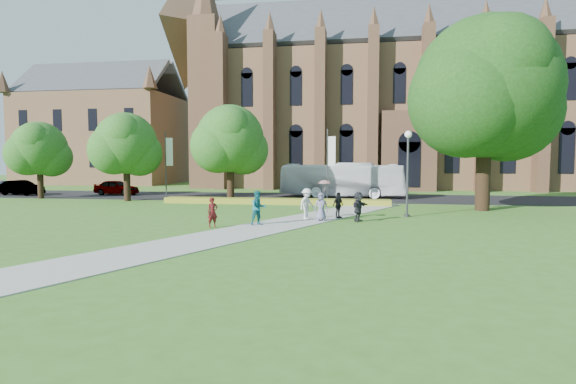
% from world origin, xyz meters
% --- Properties ---
extents(ground, '(160.00, 160.00, 0.00)m').
position_xyz_m(ground, '(0.00, 0.00, 0.00)').
color(ground, '#3D691F').
rests_on(ground, ground).
extents(road, '(160.00, 10.00, 0.02)m').
position_xyz_m(road, '(0.00, 20.00, 0.01)').
color(road, black).
rests_on(road, ground).
extents(footpath, '(15.58, 28.54, 0.04)m').
position_xyz_m(footpath, '(0.00, 1.00, 0.02)').
color(footpath, '#B2B2A8').
rests_on(footpath, ground).
extents(flower_hedge, '(18.00, 1.40, 0.45)m').
position_xyz_m(flower_hedge, '(-2.00, 13.20, 0.23)').
color(flower_hedge, gold).
rests_on(flower_hedge, ground).
extents(cathedral, '(52.60, 18.25, 28.00)m').
position_xyz_m(cathedral, '(10.00, 39.73, 12.98)').
color(cathedral, brown).
rests_on(cathedral, ground).
extents(building_west, '(22.00, 14.00, 18.30)m').
position_xyz_m(building_west, '(-34.00, 42.00, 9.21)').
color(building_west, brown).
rests_on(building_west, ground).
extents(streetlamp, '(0.44, 0.44, 5.24)m').
position_xyz_m(streetlamp, '(7.50, 6.50, 3.30)').
color(streetlamp, '#38383D').
rests_on(streetlamp, ground).
extents(large_tree, '(9.60, 9.60, 13.20)m').
position_xyz_m(large_tree, '(13.00, 11.00, 8.37)').
color(large_tree, '#332114').
rests_on(large_tree, ground).
extents(street_tree_0, '(5.20, 5.20, 7.50)m').
position_xyz_m(street_tree_0, '(-15.00, 14.00, 4.87)').
color(street_tree_0, '#332114').
rests_on(street_tree_0, ground).
extents(street_tree_1, '(5.60, 5.60, 8.05)m').
position_xyz_m(street_tree_1, '(-6.00, 14.50, 5.22)').
color(street_tree_1, '#332114').
rests_on(street_tree_1, ground).
extents(street_tree_2, '(4.80, 4.80, 6.95)m').
position_xyz_m(street_tree_2, '(-24.00, 15.00, 4.53)').
color(street_tree_2, '#332114').
rests_on(street_tree_2, ground).
extents(banner_pole_0, '(0.70, 0.10, 6.00)m').
position_xyz_m(banner_pole_0, '(2.11, 15.20, 3.39)').
color(banner_pole_0, '#38383D').
rests_on(banner_pole_0, ground).
extents(banner_pole_1, '(0.70, 0.10, 6.00)m').
position_xyz_m(banner_pole_1, '(-11.89, 15.20, 3.39)').
color(banner_pole_1, '#38383D').
rests_on(banner_pole_1, ground).
extents(tour_coach, '(11.83, 4.03, 3.23)m').
position_xyz_m(tour_coach, '(3.05, 20.63, 1.64)').
color(tour_coach, white).
rests_on(tour_coach, road).
extents(car_0, '(4.55, 2.14, 1.51)m').
position_xyz_m(car_0, '(-19.43, 19.93, 0.77)').
color(car_0, gray).
rests_on(car_0, road).
extents(car_1, '(4.59, 2.01, 1.47)m').
position_xyz_m(car_1, '(-28.53, 18.06, 0.75)').
color(car_1, gray).
rests_on(car_1, road).
extents(car_2, '(4.92, 2.51, 1.37)m').
position_xyz_m(car_2, '(-31.84, 19.40, 0.70)').
color(car_2, gray).
rests_on(car_2, road).
extents(pedestrian_0, '(0.66, 0.64, 1.53)m').
position_xyz_m(pedestrian_0, '(-2.77, 0.28, 0.80)').
color(pedestrian_0, '#4F1213').
rests_on(pedestrian_0, footpath).
extents(pedestrian_1, '(1.11, 1.06, 1.81)m').
position_xyz_m(pedestrian_1, '(-0.64, 1.42, 0.95)').
color(pedestrian_1, '#15636C').
rests_on(pedestrian_1, footpath).
extents(pedestrian_2, '(1.18, 1.32, 1.78)m').
position_xyz_m(pedestrian_2, '(1.61, 4.28, 0.93)').
color(pedestrian_2, silver).
rests_on(pedestrian_2, footpath).
extents(pedestrian_3, '(0.83, 0.94, 1.52)m').
position_xyz_m(pedestrian_3, '(3.38, 4.99, 0.80)').
color(pedestrian_3, black).
rests_on(pedestrian_3, footpath).
extents(pedestrian_4, '(0.82, 0.58, 1.58)m').
position_xyz_m(pedestrian_4, '(2.48, 3.68, 0.83)').
color(pedestrian_4, slate).
rests_on(pedestrian_4, footpath).
extents(pedestrian_5, '(1.11, 1.60, 1.66)m').
position_xyz_m(pedestrian_5, '(4.57, 3.77, 0.87)').
color(pedestrian_5, '#23232A').
rests_on(pedestrian_5, footpath).
extents(parasol, '(0.77, 0.77, 0.62)m').
position_xyz_m(parasol, '(2.66, 3.78, 1.93)').
color(parasol, '#C28997').
rests_on(parasol, pedestrian_4).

